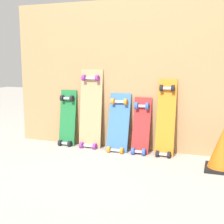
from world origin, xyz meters
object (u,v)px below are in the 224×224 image
(skateboard_orange, at_px, (166,121))
(skateboard_natural, at_px, (91,112))
(skateboard_red, at_px, (141,129))
(skateboard_green, at_px, (67,121))
(skateboard_blue, at_px, (118,126))
(traffic_cone, at_px, (222,150))

(skateboard_orange, bearing_deg, skateboard_natural, 178.17)
(skateboard_red, bearing_deg, skateboard_orange, 1.54)
(skateboard_green, xyz_separation_m, skateboard_blue, (0.58, -0.03, -0.01))
(skateboard_orange, bearing_deg, traffic_cone, -26.65)
(skateboard_natural, height_order, traffic_cone, skateboard_natural)
(skateboard_green, relative_size, skateboard_natural, 0.75)
(skateboard_blue, bearing_deg, skateboard_natural, 173.58)
(skateboard_red, bearing_deg, skateboard_natural, 176.70)
(skateboard_green, xyz_separation_m, skateboard_orange, (1.05, -0.02, 0.07))
(skateboard_orange, distance_m, traffic_cone, 0.60)
(skateboard_green, bearing_deg, traffic_cone, -10.13)
(skateboard_green, bearing_deg, skateboard_orange, -1.21)
(skateboard_red, relative_size, skateboard_orange, 0.77)
(skateboard_natural, height_order, skateboard_blue, skateboard_natural)
(skateboard_natural, height_order, skateboard_red, skateboard_natural)
(skateboard_green, distance_m, skateboard_blue, 0.58)
(skateboard_green, height_order, skateboard_blue, skateboard_green)
(skateboard_natural, height_order, skateboard_orange, skateboard_natural)
(skateboard_blue, bearing_deg, skateboard_green, 176.82)
(skateboard_natural, distance_m, traffic_cone, 1.34)
(skateboard_orange, xyz_separation_m, traffic_cone, (0.51, -0.26, -0.16))
(skateboard_blue, bearing_deg, traffic_cone, -14.13)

